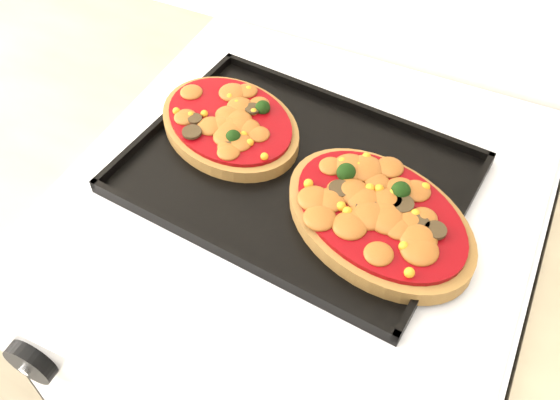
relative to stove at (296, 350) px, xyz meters
The scene contains 5 objects.
stove is the anchor object (origin of this frame).
knob_left 0.55m from the stove, 119.25° to the right, with size 0.06×0.06×0.02m, color black.
baking_tray 0.47m from the stove, 148.13° to the left, with size 0.42×0.31×0.02m, color black.
pizza_left 0.50m from the stove, 162.32° to the left, with size 0.22×0.16×0.03m, color olive, non-canonical shape.
pizza_right 0.50m from the stove, 14.72° to the right, with size 0.25×0.17×0.04m, color olive, non-canonical shape.
Camera 1 is at (0.20, 1.20, 1.51)m, focal length 40.00 mm.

